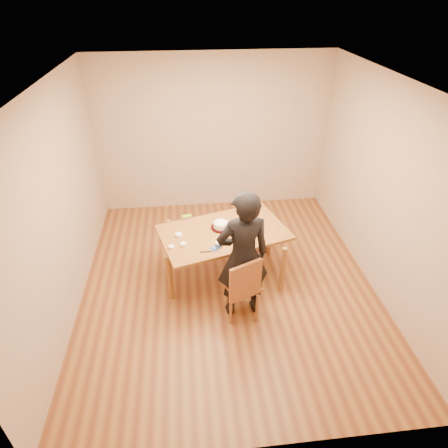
{
  "coord_description": "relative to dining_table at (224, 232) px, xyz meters",
  "views": [
    {
      "loc": [
        -0.48,
        -3.95,
        3.6
      ],
      "look_at": [
        -0.04,
        0.14,
        0.9
      ],
      "focal_mm": 30.0,
      "sensor_mm": 36.0,
      "label": 1
    }
  ],
  "objects": [
    {
      "name": "room_shell",
      "position": [
        0.04,
        0.15,
        0.62
      ],
      "size": [
        4.0,
        4.5,
        2.7
      ],
      "color": "brown",
      "rests_on": "ground"
    },
    {
      "name": "dining_table",
      "position": [
        0.0,
        0.0,
        0.0
      ],
      "size": [
        1.88,
        1.41,
        0.04
      ],
      "primitive_type": "cube",
      "rotation": [
        0.0,
        0.0,
        0.28
      ],
      "color": "brown",
      "rests_on": "floor"
    },
    {
      "name": "dining_chair",
      "position": [
        0.15,
        -0.78,
        -0.28
      ],
      "size": [
        0.5,
        0.5,
        0.04
      ],
      "primitive_type": "cube",
      "rotation": [
        0.0,
        0.0,
        0.42
      ],
      "color": "brown",
      "rests_on": "floor"
    },
    {
      "name": "cake_plate",
      "position": [
        -0.03,
        0.08,
        0.03
      ],
      "size": [
        0.27,
        0.27,
        0.02
      ],
      "primitive_type": "cylinder",
      "color": "red",
      "rests_on": "dining_table"
    },
    {
      "name": "cake",
      "position": [
        -0.03,
        0.08,
        0.07
      ],
      "size": [
        0.2,
        0.2,
        0.06
      ],
      "primitive_type": "cylinder",
      "color": "white",
      "rests_on": "cake_plate"
    },
    {
      "name": "frosting_dome",
      "position": [
        -0.03,
        0.08,
        0.12
      ],
      "size": [
        0.19,
        0.19,
        0.03
      ],
      "primitive_type": "ellipsoid",
      "color": "white",
      "rests_on": "cake"
    },
    {
      "name": "frosting_tub",
      "position": [
        -0.1,
        -0.35,
        0.06
      ],
      "size": [
        0.09,
        0.09,
        0.08
      ],
      "primitive_type": "cylinder",
      "color": "white",
      "rests_on": "dining_table"
    },
    {
      "name": "frosting_lid",
      "position": [
        -0.16,
        -0.38,
        0.02
      ],
      "size": [
        0.09,
        0.09,
        0.01
      ],
      "primitive_type": "cylinder",
      "color": "#164092",
      "rests_on": "dining_table"
    },
    {
      "name": "frosting_dollop",
      "position": [
        -0.16,
        -0.38,
        0.04
      ],
      "size": [
        0.04,
        0.04,
        0.02
      ],
      "primitive_type": "ellipsoid",
      "color": "white",
      "rests_on": "frosting_lid"
    },
    {
      "name": "ramekin_green",
      "position": [
        -0.7,
        -0.31,
        0.04
      ],
      "size": [
        0.07,
        0.07,
        0.04
      ],
      "primitive_type": "cylinder",
      "color": "white",
      "rests_on": "dining_table"
    },
    {
      "name": "ramekin_yellow",
      "position": [
        -0.6,
        -0.06,
        0.04
      ],
      "size": [
        0.09,
        0.09,
        0.04
      ],
      "primitive_type": "cylinder",
      "color": "white",
      "rests_on": "dining_table"
    },
    {
      "name": "ramekin_multi",
      "position": [
        -0.55,
        -0.27,
        0.04
      ],
      "size": [
        0.08,
        0.08,
        0.04
      ],
      "primitive_type": "cylinder",
      "color": "white",
      "rests_on": "dining_table"
    },
    {
      "name": "candy_box_pink",
      "position": [
        -0.48,
        0.39,
        0.03
      ],
      "size": [
        0.13,
        0.1,
        0.02
      ],
      "primitive_type": "cube",
      "rotation": [
        0.0,
        0.0,
        0.39
      ],
      "color": "#C82F62",
      "rests_on": "dining_table"
    },
    {
      "name": "candy_box_green",
      "position": [
        -0.49,
        0.39,
        0.05
      ],
      "size": [
        0.14,
        0.1,
        0.02
      ],
      "primitive_type": "cube",
      "rotation": [
        0.0,
        0.0,
        0.25
      ],
      "color": "#27961B",
      "rests_on": "candy_box_pink"
    },
    {
      "name": "spatula",
      "position": [
        -0.27,
        -0.44,
        0.02
      ],
      "size": [
        0.15,
        0.02,
        0.01
      ],
      "primitive_type": "cube",
      "rotation": [
        0.0,
        0.0,
        -0.05
      ],
      "color": "black",
      "rests_on": "dining_table"
    },
    {
      "name": "person",
      "position": [
        0.15,
        -0.73,
        0.14
      ],
      "size": [
        0.68,
        0.48,
        1.75
      ],
      "primitive_type": "imported",
      "rotation": [
        0.0,
        0.0,
        3.25
      ],
      "color": "black",
      "rests_on": "floor"
    }
  ]
}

